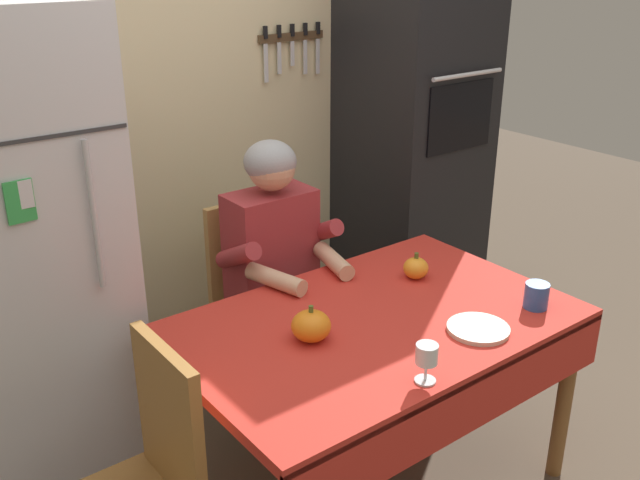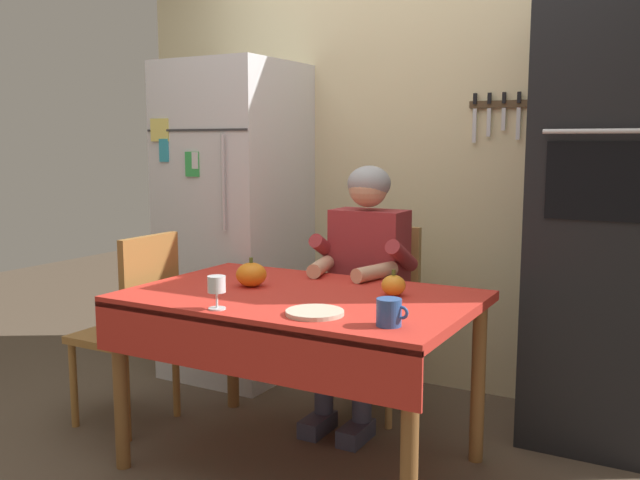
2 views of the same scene
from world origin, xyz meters
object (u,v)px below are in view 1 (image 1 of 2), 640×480
(dining_table, at_px, (377,342))
(wine_glass, at_px, (427,356))
(wall_oven, at_px, (413,135))
(serving_tray, at_px, (478,329))
(refrigerator, at_px, (13,265))
(pumpkin_large, at_px, (416,268))
(chair_behind_person, at_px, (258,297))
(pumpkin_medium, at_px, (311,326))
(seated_person, at_px, (281,264))
(coffee_mug, at_px, (537,295))

(dining_table, bearing_deg, wine_glass, -110.39)
(wall_oven, relative_size, serving_tray, 9.90)
(refrigerator, height_order, serving_tray, refrigerator)
(pumpkin_large, bearing_deg, wine_glass, -132.18)
(pumpkin_large, bearing_deg, chair_behind_person, 118.87)
(chair_behind_person, height_order, wine_glass, chair_behind_person)
(chair_behind_person, bearing_deg, refrigerator, 174.59)
(pumpkin_large, relative_size, pumpkin_medium, 0.81)
(pumpkin_large, bearing_deg, seated_person, 128.38)
(refrigerator, distance_m, pumpkin_medium, 1.09)
(wall_oven, relative_size, pumpkin_medium, 15.84)
(wall_oven, bearing_deg, chair_behind_person, -172.89)
(seated_person, bearing_deg, wine_glass, -98.28)
(coffee_mug, relative_size, pumpkin_medium, 0.86)
(seated_person, distance_m, serving_tray, 0.89)
(pumpkin_large, height_order, pumpkin_medium, pumpkin_medium)
(chair_behind_person, height_order, coffee_mug, chair_behind_person)
(pumpkin_medium, bearing_deg, coffee_mug, -21.71)
(chair_behind_person, bearing_deg, wine_glass, -96.94)
(wall_oven, xyz_separation_m, pumpkin_large, (-0.70, -0.75, -0.27))
(pumpkin_large, bearing_deg, pumpkin_medium, -168.02)
(wine_glass, distance_m, pumpkin_medium, 0.42)
(chair_behind_person, distance_m, serving_tray, 1.10)
(refrigerator, bearing_deg, wall_oven, 1.13)
(refrigerator, bearing_deg, dining_table, -42.91)
(serving_tray, bearing_deg, wall_oven, 54.99)
(seated_person, distance_m, wine_glass, 0.98)
(seated_person, distance_m, pumpkin_large, 0.55)
(coffee_mug, xyz_separation_m, pumpkin_medium, (-0.78, 0.31, 0.00))
(chair_behind_person, xyz_separation_m, seated_person, (-0.00, -0.19, 0.23))
(pumpkin_medium, bearing_deg, refrigerator, 129.43)
(refrigerator, xyz_separation_m, wall_oven, (2.00, 0.04, 0.15))
(dining_table, height_order, coffee_mug, coffee_mug)
(coffee_mug, xyz_separation_m, serving_tray, (-0.30, 0.01, -0.04))
(refrigerator, xyz_separation_m, seated_person, (0.96, -0.28, -0.16))
(pumpkin_large, xyz_separation_m, pumpkin_medium, (-0.61, -0.13, 0.01))
(refrigerator, distance_m, seated_person, 1.01)
(wall_oven, height_order, wine_glass, wall_oven)
(wall_oven, bearing_deg, dining_table, -138.69)
(wall_oven, height_order, seated_person, wall_oven)
(wall_oven, height_order, serving_tray, wall_oven)
(seated_person, relative_size, coffee_mug, 10.94)
(coffee_mug, xyz_separation_m, wine_glass, (-0.65, -0.09, 0.04))
(seated_person, bearing_deg, dining_table, -90.59)
(seated_person, xyz_separation_m, serving_tray, (0.22, -0.86, 0.01))
(wine_glass, bearing_deg, pumpkin_medium, 107.15)
(pumpkin_medium, xyz_separation_m, serving_tray, (0.48, -0.30, -0.04))
(dining_table, relative_size, wine_glass, 11.11)
(refrigerator, xyz_separation_m, chair_behind_person, (0.96, -0.09, -0.39))
(chair_behind_person, xyz_separation_m, wine_glass, (-0.14, -1.15, 0.32))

